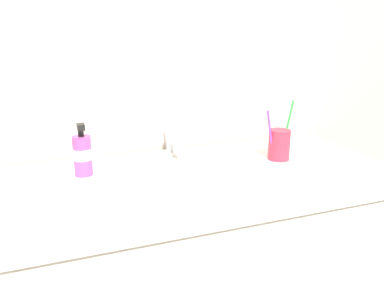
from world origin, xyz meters
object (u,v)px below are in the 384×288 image
toothbrush_cup (279,145)px  soap_dispenser (83,154)px  toothbrush_purple (270,127)px  toothbrush_green (289,121)px  faucet (172,143)px

toothbrush_cup → soap_dispenser: bearing=173.0°
toothbrush_purple → soap_dispenser: size_ratio=1.23×
toothbrush_purple → toothbrush_green: toothbrush_green is taller
toothbrush_green → soap_dispenser: toothbrush_green is taller
soap_dispenser → faucet: bearing=15.1°
faucet → soap_dispenser: 0.30m
faucet → toothbrush_cup: bearing=-26.2°
toothbrush_cup → soap_dispenser: soap_dispenser is taller
faucet → toothbrush_cup: same height
toothbrush_purple → faucet: bearing=148.8°
toothbrush_green → soap_dispenser: 0.65m
toothbrush_cup → toothbrush_purple: (-0.04, -0.01, 0.06)m
faucet → toothbrush_purple: bearing=-31.2°
faucet → toothbrush_purple: (0.27, -0.16, 0.06)m
toothbrush_purple → toothbrush_cup: bearing=10.9°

